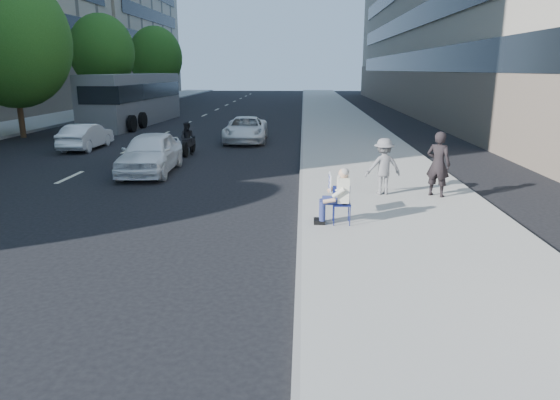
# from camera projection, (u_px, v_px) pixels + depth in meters

# --- Properties ---
(ground) EXTENTS (160.00, 160.00, 0.00)m
(ground) POSITION_uv_depth(u_px,v_px,m) (219.00, 272.00, 9.12)
(ground) COLOR black
(ground) RESTS_ON ground
(near_sidewalk) EXTENTS (5.00, 120.00, 0.15)m
(near_sidewalk) POSITION_uv_depth(u_px,v_px,m) (347.00, 134.00, 28.24)
(near_sidewalk) COLOR #A3A098
(near_sidewalk) RESTS_ON ground
(tree_far_c) EXTENTS (6.00, 6.00, 8.47)m
(tree_far_c) POSITION_uv_depth(u_px,v_px,m) (11.00, 41.00, 25.85)
(tree_far_c) COLOR #382616
(tree_far_c) RESTS_ON ground
(tree_far_d) EXTENTS (4.80, 4.80, 7.65)m
(tree_far_d) POSITION_uv_depth(u_px,v_px,m) (102.00, 52.00, 37.48)
(tree_far_d) COLOR #382616
(tree_far_d) RESTS_ON ground
(tree_far_e) EXTENTS (5.40, 5.40, 7.89)m
(tree_far_e) POSITION_uv_depth(u_px,v_px,m) (156.00, 57.00, 51.03)
(tree_far_e) COLOR #382616
(tree_far_e) RESTS_ON ground
(seated_protester) EXTENTS (0.83, 1.11, 1.31)m
(seated_protester) POSITION_uv_depth(u_px,v_px,m) (337.00, 193.00, 11.35)
(seated_protester) COLOR navy
(seated_protester) RESTS_ON near_sidewalk
(jogger) EXTENTS (1.12, 0.78, 1.59)m
(jogger) POSITION_uv_depth(u_px,v_px,m) (383.00, 166.00, 14.05)
(jogger) COLOR slate
(jogger) RESTS_ON near_sidewalk
(pedestrian_woman) EXTENTS (0.79, 0.73, 1.82)m
(pedestrian_woman) POSITION_uv_depth(u_px,v_px,m) (438.00, 164.00, 13.79)
(pedestrian_woman) COLOR black
(pedestrian_woman) RESTS_ON near_sidewalk
(white_sedan_near) EXTENTS (1.87, 4.30, 1.44)m
(white_sedan_near) POSITION_uv_depth(u_px,v_px,m) (150.00, 153.00, 17.73)
(white_sedan_near) COLOR white
(white_sedan_near) RESTS_ON ground
(white_sedan_mid) EXTENTS (1.28, 3.59, 1.18)m
(white_sedan_mid) POSITION_uv_depth(u_px,v_px,m) (86.00, 136.00, 23.11)
(white_sedan_mid) COLOR white
(white_sedan_mid) RESTS_ON ground
(white_sedan_far) EXTENTS (2.24, 4.59, 1.26)m
(white_sedan_far) POSITION_uv_depth(u_px,v_px,m) (246.00, 129.00, 25.47)
(white_sedan_far) COLOR white
(white_sedan_far) RESTS_ON ground
(motorcycle) EXTENTS (0.71, 2.04, 1.42)m
(motorcycle) POSITION_uv_depth(u_px,v_px,m) (188.00, 140.00, 21.50)
(motorcycle) COLOR black
(motorcycle) RESTS_ON ground
(bus) EXTENTS (3.19, 12.17, 3.30)m
(bus) POSITION_uv_depth(u_px,v_px,m) (135.00, 99.00, 33.50)
(bus) COLOR slate
(bus) RESTS_ON ground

